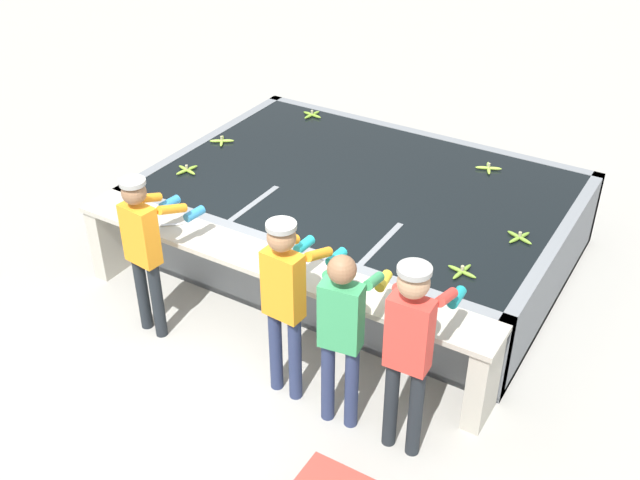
{
  "coord_description": "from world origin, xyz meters",
  "views": [
    {
      "loc": [
        3.18,
        -4.19,
        4.53
      ],
      "look_at": [
        0.0,
        1.06,
        0.59
      ],
      "focal_mm": 42.0,
      "sensor_mm": 36.0,
      "label": 1
    }
  ],
  "objects_px": {
    "banana_bunch_floating_5": "(462,272)",
    "worker_2": "(342,326)",
    "banana_bunch_floating_3": "(222,141)",
    "worker_3": "(410,342)",
    "worker_0": "(145,243)",
    "banana_bunch_floating_4": "(187,170)",
    "knife_0": "(157,225)",
    "worker_1": "(286,293)",
    "banana_bunch_floating_1": "(489,168)",
    "banana_bunch_floating_0": "(519,237)",
    "banana_bunch_floating_2": "(312,115)"
  },
  "relations": [
    {
      "from": "worker_3",
      "to": "banana_bunch_floating_0",
      "type": "bearing_deg",
      "value": 86.06
    },
    {
      "from": "banana_bunch_floating_4",
      "to": "banana_bunch_floating_5",
      "type": "height_order",
      "value": "same"
    },
    {
      "from": "worker_0",
      "to": "banana_bunch_floating_2",
      "type": "relative_size",
      "value": 5.67
    },
    {
      "from": "banana_bunch_floating_3",
      "to": "worker_0",
      "type": "bearing_deg",
      "value": -68.86
    },
    {
      "from": "banana_bunch_floating_2",
      "to": "knife_0",
      "type": "height_order",
      "value": "banana_bunch_floating_2"
    },
    {
      "from": "banana_bunch_floating_3",
      "to": "worker_3",
      "type": "bearing_deg",
      "value": -33.47
    },
    {
      "from": "worker_0",
      "to": "banana_bunch_floating_1",
      "type": "bearing_deg",
      "value": 57.32
    },
    {
      "from": "banana_bunch_floating_2",
      "to": "banana_bunch_floating_3",
      "type": "xyz_separation_m",
      "value": [
        -0.49,
        -1.18,
        0.0
      ]
    },
    {
      "from": "worker_2",
      "to": "banana_bunch_floating_5",
      "type": "xyz_separation_m",
      "value": [
        0.45,
        1.27,
        -0.1
      ]
    },
    {
      "from": "worker_0",
      "to": "worker_2",
      "type": "relative_size",
      "value": 1.0
    },
    {
      "from": "banana_bunch_floating_5",
      "to": "worker_2",
      "type": "bearing_deg",
      "value": -109.64
    },
    {
      "from": "worker_2",
      "to": "banana_bunch_floating_0",
      "type": "height_order",
      "value": "worker_2"
    },
    {
      "from": "worker_0",
      "to": "banana_bunch_floating_5",
      "type": "distance_m",
      "value": 2.77
    },
    {
      "from": "worker_1",
      "to": "banana_bunch_floating_0",
      "type": "xyz_separation_m",
      "value": [
        1.24,
        1.99,
        -0.16
      ]
    },
    {
      "from": "worker_1",
      "to": "banana_bunch_floating_5",
      "type": "bearing_deg",
      "value": 50.62
    },
    {
      "from": "banana_bunch_floating_4",
      "to": "banana_bunch_floating_3",
      "type": "bearing_deg",
      "value": 99.26
    },
    {
      "from": "banana_bunch_floating_1",
      "to": "banana_bunch_floating_4",
      "type": "height_order",
      "value": "same"
    },
    {
      "from": "worker_0",
      "to": "banana_bunch_floating_4",
      "type": "relative_size",
      "value": 5.7
    },
    {
      "from": "worker_2",
      "to": "banana_bunch_floating_2",
      "type": "xyz_separation_m",
      "value": [
        -2.41,
        3.46,
        -0.1
      ]
    },
    {
      "from": "worker_0",
      "to": "banana_bunch_floating_0",
      "type": "relative_size",
      "value": 5.84
    },
    {
      "from": "worker_2",
      "to": "worker_0",
      "type": "bearing_deg",
      "value": 177.58
    },
    {
      "from": "worker_1",
      "to": "banana_bunch_floating_0",
      "type": "height_order",
      "value": "worker_1"
    },
    {
      "from": "banana_bunch_floating_0",
      "to": "banana_bunch_floating_2",
      "type": "xyz_separation_m",
      "value": [
        -3.1,
        1.41,
        0.0
      ]
    },
    {
      "from": "worker_2",
      "to": "banana_bunch_floating_5",
      "type": "height_order",
      "value": "worker_2"
    },
    {
      "from": "worker_0",
      "to": "banana_bunch_floating_5",
      "type": "bearing_deg",
      "value": 25.26
    },
    {
      "from": "worker_0",
      "to": "worker_1",
      "type": "height_order",
      "value": "worker_1"
    },
    {
      "from": "banana_bunch_floating_4",
      "to": "worker_1",
      "type": "bearing_deg",
      "value": -33.15
    },
    {
      "from": "banana_bunch_floating_2",
      "to": "banana_bunch_floating_5",
      "type": "bearing_deg",
      "value": -37.45
    },
    {
      "from": "worker_0",
      "to": "banana_bunch_floating_5",
      "type": "xyz_separation_m",
      "value": [
        2.5,
        1.18,
        -0.11
      ]
    },
    {
      "from": "worker_3",
      "to": "banana_bunch_floating_0",
      "type": "relative_size",
      "value": 6.24
    },
    {
      "from": "banana_bunch_floating_1",
      "to": "banana_bunch_floating_3",
      "type": "xyz_separation_m",
      "value": [
        -2.86,
        -0.94,
        0.0
      ]
    },
    {
      "from": "worker_0",
      "to": "worker_3",
      "type": "relative_size",
      "value": 0.94
    },
    {
      "from": "banana_bunch_floating_1",
      "to": "banana_bunch_floating_2",
      "type": "height_order",
      "value": "same"
    },
    {
      "from": "worker_2",
      "to": "knife_0",
      "type": "relative_size",
      "value": 5.57
    },
    {
      "from": "worker_1",
      "to": "knife_0",
      "type": "height_order",
      "value": "worker_1"
    },
    {
      "from": "worker_0",
      "to": "banana_bunch_floating_4",
      "type": "xyz_separation_m",
      "value": [
        -0.72,
        1.42,
        -0.11
      ]
    },
    {
      "from": "banana_bunch_floating_4",
      "to": "knife_0",
      "type": "distance_m",
      "value": 1.13
    },
    {
      "from": "worker_3",
      "to": "knife_0",
      "type": "relative_size",
      "value": 5.95
    },
    {
      "from": "worker_0",
      "to": "banana_bunch_floating_3",
      "type": "height_order",
      "value": "worker_0"
    },
    {
      "from": "banana_bunch_floating_3",
      "to": "banana_bunch_floating_1",
      "type": "bearing_deg",
      "value": 18.17
    },
    {
      "from": "banana_bunch_floating_1",
      "to": "banana_bunch_floating_5",
      "type": "height_order",
      "value": "same"
    },
    {
      "from": "banana_bunch_floating_2",
      "to": "worker_3",
      "type": "bearing_deg",
      "value": -49.42
    },
    {
      "from": "worker_3",
      "to": "worker_0",
      "type": "bearing_deg",
      "value": 178.09
    },
    {
      "from": "worker_3",
      "to": "banana_bunch_floating_3",
      "type": "xyz_separation_m",
      "value": [
        -3.45,
        2.28,
        -0.19
      ]
    },
    {
      "from": "worker_3",
      "to": "worker_1",
      "type": "bearing_deg",
      "value": 177.13
    },
    {
      "from": "worker_1",
      "to": "banana_bunch_floating_3",
      "type": "height_order",
      "value": "worker_1"
    },
    {
      "from": "banana_bunch_floating_3",
      "to": "worker_2",
      "type": "bearing_deg",
      "value": -38.22
    },
    {
      "from": "worker_1",
      "to": "worker_3",
      "type": "relative_size",
      "value": 0.98
    },
    {
      "from": "banana_bunch_floating_1",
      "to": "banana_bunch_floating_2",
      "type": "relative_size",
      "value": 0.96
    },
    {
      "from": "banana_bunch_floating_2",
      "to": "banana_bunch_floating_4",
      "type": "distance_m",
      "value": 1.98
    }
  ]
}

